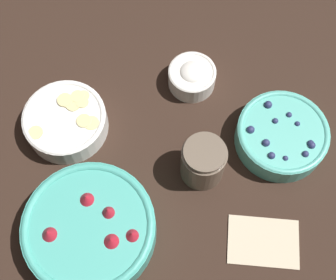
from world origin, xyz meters
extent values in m
plane|color=black|center=(0.00, 0.00, 0.00)|extent=(4.00, 4.00, 0.00)
cylinder|color=#47AD9E|center=(0.16, 0.16, 0.03)|extent=(0.24, 0.24, 0.06)
torus|color=#47AD9E|center=(0.16, 0.16, 0.06)|extent=(0.24, 0.24, 0.02)
cylinder|color=#B21928|center=(0.16, 0.16, 0.05)|extent=(0.19, 0.19, 0.02)
cone|color=#B21928|center=(0.23, 0.19, 0.07)|extent=(0.04, 0.04, 0.03)
cone|color=#B21928|center=(0.13, 0.14, 0.07)|extent=(0.04, 0.04, 0.03)
cone|color=#B21928|center=(0.12, 0.19, 0.07)|extent=(0.04, 0.04, 0.02)
cone|color=#B21928|center=(0.17, 0.12, 0.07)|extent=(0.04, 0.04, 0.02)
cone|color=#B21928|center=(0.08, 0.17, 0.07)|extent=(0.03, 0.03, 0.02)
cylinder|color=#56B7A8|center=(-0.17, -0.07, 0.02)|extent=(0.18, 0.18, 0.05)
torus|color=#56B7A8|center=(-0.17, -0.07, 0.05)|extent=(0.18, 0.18, 0.01)
cylinder|color=navy|center=(-0.17, -0.07, 0.04)|extent=(0.14, 0.14, 0.01)
sphere|color=navy|center=(-0.15, -0.01, 0.05)|extent=(0.01, 0.01, 0.01)
sphere|color=navy|center=(-0.18, -0.10, 0.05)|extent=(0.01, 0.01, 0.01)
sphere|color=navy|center=(-0.21, -0.03, 0.05)|extent=(0.01, 0.01, 0.01)
sphere|color=navy|center=(-0.10, -0.06, 0.05)|extent=(0.02, 0.02, 0.02)
sphere|color=navy|center=(-0.22, -0.05, 0.05)|extent=(0.01, 0.01, 0.01)
sphere|color=navy|center=(-0.14, -0.12, 0.05)|extent=(0.02, 0.02, 0.02)
sphere|color=navy|center=(-0.15, -0.09, 0.05)|extent=(0.01, 0.01, 0.01)
sphere|color=navy|center=(-0.22, -0.05, 0.05)|extent=(0.01, 0.01, 0.01)
sphere|color=navy|center=(-0.14, -0.04, 0.05)|extent=(0.02, 0.02, 0.02)
sphere|color=navy|center=(-0.19, -0.09, 0.05)|extent=(0.01, 0.01, 0.01)
sphere|color=navy|center=(-0.17, -0.01, 0.05)|extent=(0.01, 0.01, 0.01)
sphere|color=navy|center=(-0.22, -0.05, 0.05)|extent=(0.01, 0.01, 0.01)
cylinder|color=white|center=(0.26, -0.04, 0.02)|extent=(0.16, 0.16, 0.05)
torus|color=white|center=(0.26, -0.04, 0.05)|extent=(0.16, 0.16, 0.01)
cylinder|color=beige|center=(0.26, -0.04, 0.04)|extent=(0.13, 0.13, 0.01)
cylinder|color=beige|center=(0.23, -0.08, 0.05)|extent=(0.03, 0.03, 0.01)
cylinder|color=beige|center=(0.20, -0.03, 0.05)|extent=(0.03, 0.03, 0.00)
cylinder|color=beige|center=(0.25, -0.07, 0.05)|extent=(0.03, 0.03, 0.01)
cylinder|color=beige|center=(0.21, -0.04, 0.05)|extent=(0.03, 0.03, 0.01)
cylinder|color=beige|center=(0.23, -0.09, 0.05)|extent=(0.02, 0.02, 0.00)
cylinder|color=beige|center=(0.30, 0.00, 0.05)|extent=(0.03, 0.03, 0.00)
cylinder|color=beige|center=(0.24, -0.07, 0.05)|extent=(0.03, 0.03, 0.01)
cylinder|color=beige|center=(0.24, -0.09, 0.05)|extent=(0.03, 0.03, 0.01)
cylinder|color=beige|center=(0.26, -0.08, 0.05)|extent=(0.03, 0.03, 0.01)
cylinder|color=white|center=(0.02, -0.18, 0.02)|extent=(0.10, 0.10, 0.04)
torus|color=white|center=(0.02, -0.18, 0.04)|extent=(0.10, 0.10, 0.01)
cylinder|color=white|center=(0.02, -0.18, 0.04)|extent=(0.08, 0.08, 0.01)
ellipsoid|color=white|center=(0.02, -0.18, 0.04)|extent=(0.05, 0.05, 0.02)
cylinder|color=brown|center=(-0.02, 0.01, 0.04)|extent=(0.08, 0.08, 0.09)
cylinder|color=#3D2316|center=(-0.02, 0.01, 0.04)|extent=(0.07, 0.07, 0.07)
cylinder|color=brown|center=(-0.02, 0.01, 0.09)|extent=(0.08, 0.08, 0.01)
cube|color=beige|center=(-0.15, 0.14, 0.00)|extent=(0.13, 0.10, 0.01)
camera|label=1|loc=(0.00, 0.33, 0.86)|focal=50.00mm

